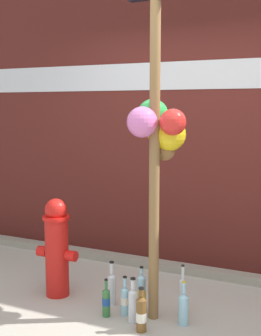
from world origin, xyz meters
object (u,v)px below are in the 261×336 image
(memorial_post, at_px, (158,111))
(fire_hydrant, at_px, (57,247))
(bottle_3, at_px, (125,300))
(bottle_1, at_px, (141,313))
(bottle_0, at_px, (182,296))
(bottle_4, at_px, (133,304))
(bottle_7, at_px, (183,308))
(bottle_6, at_px, (141,293))
(bottle_5, at_px, (112,287))
(bottle_2, at_px, (106,301))

(memorial_post, relative_size, fire_hydrant, 3.21)
(memorial_post, distance_m, bottle_3, 1.53)
(bottle_1, bearing_deg, bottle_0, 59.65)
(bottle_3, xyz_separation_m, bottle_4, (0.11, -0.08, 0.02))
(bottle_0, height_order, bottle_7, bottle_0)
(memorial_post, distance_m, bottle_1, 1.52)
(memorial_post, height_order, bottle_0, memorial_post)
(bottle_6, bearing_deg, bottle_0, 10.57)
(bottle_7, bearing_deg, bottle_1, -137.64)
(memorial_post, relative_size, bottle_6, 7.24)
(bottle_0, xyz_separation_m, bottle_5, (-0.61, -0.03, -0.02))
(fire_hydrant, xyz_separation_m, bottle_4, (0.82, -0.18, -0.29))
(bottle_3, xyz_separation_m, bottle_5, (-0.18, 0.13, 0.03))
(bottle_1, xyz_separation_m, bottle_2, (-0.35, 0.10, -0.02))
(bottle_6, bearing_deg, bottle_4, -87.63)
(bottle_2, distance_m, bottle_3, 0.15)
(memorial_post, distance_m, bottle_0, 1.48)
(bottle_3, bearing_deg, bottle_2, -145.81)
(memorial_post, bearing_deg, bottle_6, 179.69)
(bottle_0, bearing_deg, memorial_post, -162.70)
(bottle_3, distance_m, bottle_7, 0.48)
(bottle_6, distance_m, bottle_7, 0.38)
(bottle_3, relative_size, bottle_6, 0.83)
(bottle_6, bearing_deg, fire_hydrant, -179.99)
(bottle_4, bearing_deg, bottle_1, -41.83)
(fire_hydrant, bearing_deg, bottle_6, 0.01)
(bottle_2, bearing_deg, bottle_0, 23.87)
(memorial_post, bearing_deg, bottle_7, -13.07)
(bottle_4, relative_size, bottle_7, 1.03)
(fire_hydrant, height_order, bottle_2, fire_hydrant)
(bottle_5, height_order, bottle_6, bottle_6)
(bottle_4, xyz_separation_m, bottle_7, (0.37, 0.13, -0.01))
(bottle_2, relative_size, bottle_3, 0.96)
(bottle_1, distance_m, bottle_3, 0.29)
(bottle_0, xyz_separation_m, bottle_3, (-0.43, -0.16, -0.05))
(bottle_1, distance_m, bottle_2, 0.37)
(fire_hydrant, distance_m, bottle_0, 1.17)
(bottle_3, bearing_deg, bottle_4, -37.66)
(fire_hydrant, bearing_deg, bottle_1, -17.09)
(bottle_2, xyz_separation_m, bottle_4, (0.23, -0.00, 0.03))
(bottle_2, distance_m, bottle_7, 0.62)
(bottle_1, height_order, bottle_4, bottle_4)
(bottle_1, distance_m, bottle_7, 0.34)
(bottle_2, xyz_separation_m, bottle_7, (0.60, 0.13, 0.01))
(bottle_0, bearing_deg, bottle_7, -68.10)
(fire_hydrant, xyz_separation_m, bottle_0, (1.14, 0.06, -0.27))
(fire_hydrant, distance_m, bottle_1, 1.02)
(memorial_post, xyz_separation_m, fire_hydrant, (-0.94, 0.00, -1.19))
(bottle_1, bearing_deg, bottle_3, 140.13)
(bottle_4, distance_m, bottle_7, 0.39)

